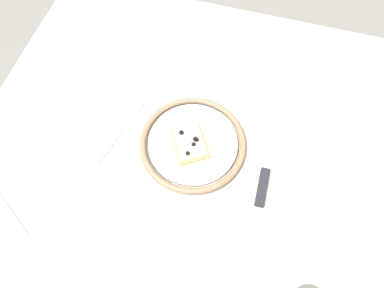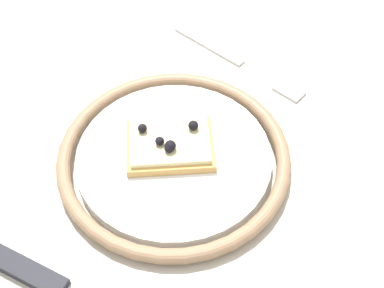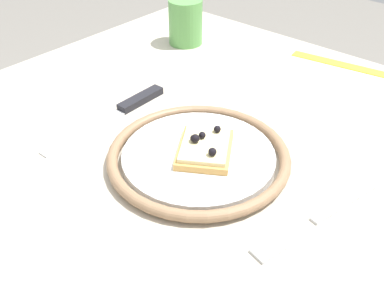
{
  "view_description": "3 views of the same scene",
  "coord_description": "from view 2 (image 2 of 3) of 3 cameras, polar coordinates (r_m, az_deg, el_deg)",
  "views": [
    {
      "loc": [
        0.12,
        -0.33,
        1.44
      ],
      "look_at": [
        0.03,
        -0.0,
        0.73
      ],
      "focal_mm": 31.58,
      "sensor_mm": 36.0,
      "label": 1
    },
    {
      "loc": [
        0.33,
        0.18,
        1.17
      ],
      "look_at": [
        0.02,
        0.02,
        0.75
      ],
      "focal_mm": 49.41,
      "sensor_mm": 36.0,
      "label": 2
    },
    {
      "loc": [
        -0.29,
        0.38,
        1.1
      ],
      "look_at": [
        0.05,
        -0.01,
        0.72
      ],
      "focal_mm": 42.35,
      "sensor_mm": 36.0,
      "label": 3
    }
  ],
  "objects": [
    {
      "name": "knife",
      "position": [
        0.52,
        -14.74,
        -14.56
      ],
      "size": [
        0.02,
        0.24,
        0.01
      ],
      "color": "silver",
      "rests_on": "dining_table"
    },
    {
      "name": "plate",
      "position": [
        0.57,
        -1.62,
        -1.61
      ],
      "size": [
        0.25,
        0.25,
        0.02
      ],
      "color": "white",
      "rests_on": "dining_table"
    },
    {
      "name": "pizza_slice_near",
      "position": [
        0.56,
        -2.39,
        -0.0
      ],
      "size": [
        0.11,
        0.12,
        0.03
      ],
      "color": "tan",
      "rests_on": "plate"
    },
    {
      "name": "fork",
      "position": [
        0.69,
        4.94,
        8.89
      ],
      "size": [
        0.06,
        0.2,
        0.0
      ],
      "color": "silver",
      "rests_on": "dining_table"
    },
    {
      "name": "dining_table",
      "position": [
        0.67,
        -0.49,
        -4.83
      ],
      "size": [
        0.99,
        0.93,
        0.71
      ],
      "color": "#BCB29E",
      "rests_on": "ground_plane"
    }
  ]
}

